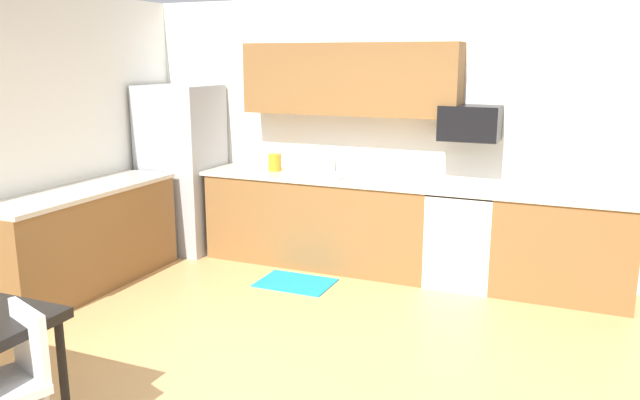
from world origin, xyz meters
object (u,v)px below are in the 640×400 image
(chair_near_table, at_px, (11,375))
(kettle, at_px, (275,163))
(refrigerator, at_px, (182,169))
(oven_range, at_px, (462,237))
(microwave, at_px, (470,123))

(chair_near_table, distance_m, kettle, 3.81)
(refrigerator, bearing_deg, oven_range, 1.48)
(refrigerator, bearing_deg, microwave, 3.34)
(refrigerator, height_order, chair_near_table, refrigerator)
(microwave, height_order, kettle, microwave)
(refrigerator, relative_size, chair_near_table, 2.14)
(refrigerator, height_order, oven_range, refrigerator)
(refrigerator, relative_size, microwave, 3.37)
(microwave, bearing_deg, kettle, -178.57)
(refrigerator, distance_m, kettle, 1.10)
(refrigerator, xyz_separation_m, microwave, (3.09, 0.18, 0.61))
(oven_range, relative_size, chair_near_table, 1.07)
(refrigerator, relative_size, oven_range, 2.00)
(oven_range, distance_m, microwave, 1.07)
(oven_range, distance_m, chair_near_table, 4.04)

